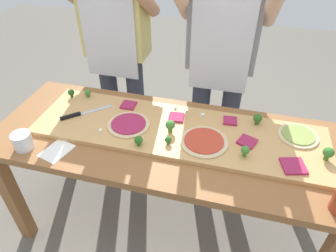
# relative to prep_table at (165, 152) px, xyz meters

# --- Properties ---
(ground_plane) EXTENTS (8.00, 8.00, 0.00)m
(ground_plane) POSITION_rel_prep_table_xyz_m (0.00, 0.00, -0.66)
(ground_plane) COLOR #6B665B
(prep_table) EXTENTS (1.78, 0.69, 0.76)m
(prep_table) POSITION_rel_prep_table_xyz_m (0.00, 0.00, 0.00)
(prep_table) COLOR brown
(prep_table) RESTS_ON ground
(cutting_board) EXTENTS (1.50, 0.42, 0.02)m
(cutting_board) POSITION_rel_prep_table_xyz_m (0.06, 0.05, 0.12)
(cutting_board) COLOR tan
(cutting_board) RESTS_ON prep_table
(chefs_knife) EXTENTS (0.22, 0.21, 0.02)m
(chefs_knife) POSITION_rel_prep_table_xyz_m (-0.49, 0.03, 0.13)
(chefs_knife) COLOR #B7BABF
(chefs_knife) RESTS_ON cutting_board
(pizza_whole_beet_magenta) EXTENTS (0.22, 0.22, 0.02)m
(pizza_whole_beet_magenta) POSITION_rel_prep_table_xyz_m (-0.20, 0.01, 0.13)
(pizza_whole_beet_magenta) COLOR beige
(pizza_whole_beet_magenta) RESTS_ON cutting_board
(pizza_whole_tomato_red) EXTENTS (0.23, 0.23, 0.02)m
(pizza_whole_tomato_red) POSITION_rel_prep_table_xyz_m (0.20, -0.02, 0.13)
(pizza_whole_tomato_red) COLOR beige
(pizza_whole_tomato_red) RESTS_ON cutting_board
(pizza_whole_pesto_green) EXTENTS (0.20, 0.20, 0.02)m
(pizza_whole_pesto_green) POSITION_rel_prep_table_xyz_m (0.65, 0.14, 0.13)
(pizza_whole_pesto_green) COLOR beige
(pizza_whole_pesto_green) RESTS_ON cutting_board
(pizza_slice_near_left) EXTENTS (0.09, 0.09, 0.01)m
(pizza_slice_near_left) POSITION_rel_prep_table_xyz_m (0.03, 0.14, 0.13)
(pizza_slice_near_left) COLOR #9E234C
(pizza_slice_near_left) RESTS_ON cutting_board
(pizza_slice_far_left) EXTENTS (0.11, 0.11, 0.01)m
(pizza_slice_far_left) POSITION_rel_prep_table_xyz_m (0.41, 0.03, 0.13)
(pizza_slice_far_left) COLOR #9E234C
(pizza_slice_far_left) RESTS_ON cutting_board
(pizza_slice_near_right) EXTENTS (0.12, 0.12, 0.01)m
(pizza_slice_near_right) POSITION_rel_prep_table_xyz_m (0.61, -0.08, 0.13)
(pizza_slice_near_right) COLOR #9E234C
(pizza_slice_near_right) RESTS_ON cutting_board
(pizza_slice_far_right) EXTENTS (0.08, 0.08, 0.01)m
(pizza_slice_far_right) POSITION_rel_prep_table_xyz_m (0.31, 0.18, 0.13)
(pizza_slice_far_right) COLOR #9E234C
(pizza_slice_far_right) RESTS_ON cutting_board
(pizza_slice_center) EXTENTS (0.08, 0.08, 0.01)m
(pizza_slice_center) POSITION_rel_prep_table_xyz_m (-0.26, 0.18, 0.13)
(pizza_slice_center) COLOR #9E234C
(pizza_slice_center) RESTS_ON cutting_board
(broccoli_floret_front_right) EXTENTS (0.04, 0.04, 0.06)m
(broccoli_floret_front_right) POSITION_rel_prep_table_xyz_m (0.40, -0.07, 0.16)
(broccoli_floret_front_right) COLOR #487A23
(broccoli_floret_front_right) RESTS_ON cutting_board
(broccoli_floret_back_left) EXTENTS (0.05, 0.05, 0.06)m
(broccoli_floret_back_left) POSITION_rel_prep_table_xyz_m (0.45, 0.20, 0.16)
(broccoli_floret_back_left) COLOR #366618
(broccoli_floret_back_left) RESTS_ON cutting_board
(broccoli_floret_center_right) EXTENTS (0.04, 0.04, 0.05)m
(broccoli_floret_center_right) POSITION_rel_prep_table_xyz_m (-0.53, 0.21, 0.16)
(broccoli_floret_center_right) COLOR #487A23
(broccoli_floret_center_right) RESTS_ON cutting_board
(broccoli_floret_front_mid) EXTENTS (0.05, 0.05, 0.07)m
(broccoli_floret_front_mid) POSITION_rel_prep_table_xyz_m (0.76, 0.01, 0.17)
(broccoli_floret_front_mid) COLOR #3F7220
(broccoli_floret_front_mid) RESTS_ON cutting_board
(broccoli_floret_front_left) EXTENTS (0.04, 0.04, 0.05)m
(broccoli_floret_front_left) POSITION_rel_prep_table_xyz_m (-0.62, 0.18, 0.16)
(broccoli_floret_front_left) COLOR #2C5915
(broccoli_floret_front_left) RESTS_ON cutting_board
(broccoli_floret_back_right) EXTENTS (0.05, 0.05, 0.07)m
(broccoli_floret_back_right) POSITION_rel_prep_table_xyz_m (0.02, 0.02, 0.17)
(broccoli_floret_back_right) COLOR #487A23
(broccoli_floret_back_right) RESTS_ON cutting_board
(broccoli_floret_center_left) EXTENTS (0.04, 0.04, 0.05)m
(broccoli_floret_center_left) POSITION_rel_prep_table_xyz_m (-0.10, -0.12, 0.16)
(broccoli_floret_center_left) COLOR #366618
(broccoli_floret_center_left) RESTS_ON cutting_board
(broccoli_floret_back_mid) EXTENTS (0.03, 0.03, 0.04)m
(broccoli_floret_back_mid) POSITION_rel_prep_table_xyz_m (0.04, -0.07, 0.15)
(broccoli_floret_back_mid) COLOR #366618
(broccoli_floret_back_mid) RESTS_ON cutting_board
(cheese_crumble_a) EXTENTS (0.02, 0.02, 0.01)m
(cheese_crumble_a) POSITION_rel_prep_table_xyz_m (-0.00, 0.23, 0.13)
(cheese_crumble_a) COLOR white
(cheese_crumble_a) RESTS_ON cutting_board
(cheese_crumble_b) EXTENTS (0.02, 0.02, 0.02)m
(cheese_crumble_b) POSITION_rel_prep_table_xyz_m (0.16, 0.19, 0.14)
(cheese_crumble_b) COLOR white
(cheese_crumble_b) RESTS_ON cutting_board
(cheese_crumble_c) EXTENTS (0.02, 0.02, 0.02)m
(cheese_crumble_c) POSITION_rel_prep_table_xyz_m (-0.32, -0.07, 0.13)
(cheese_crumble_c) COLOR white
(cheese_crumble_c) RESTS_ON cutting_board
(flour_cup) EXTENTS (0.09, 0.09, 0.08)m
(flour_cup) POSITION_rel_prep_table_xyz_m (-0.64, -0.25, 0.14)
(flour_cup) COLOR white
(flour_cup) RESTS_ON prep_table
(recipe_note) EXTENTS (0.15, 0.17, 0.00)m
(recipe_note) POSITION_rel_prep_table_xyz_m (-0.48, -0.24, 0.11)
(recipe_note) COLOR white
(recipe_note) RESTS_ON prep_table
(cook_left) EXTENTS (0.54, 0.39, 1.67)m
(cook_left) POSITION_rel_prep_table_xyz_m (-0.48, 0.57, 0.34)
(cook_left) COLOR #333847
(cook_left) RESTS_ON ground
(cook_right) EXTENTS (0.54, 0.39, 1.67)m
(cook_right) POSITION_rel_prep_table_xyz_m (0.20, 0.57, 0.34)
(cook_right) COLOR #333847
(cook_right) RESTS_ON ground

